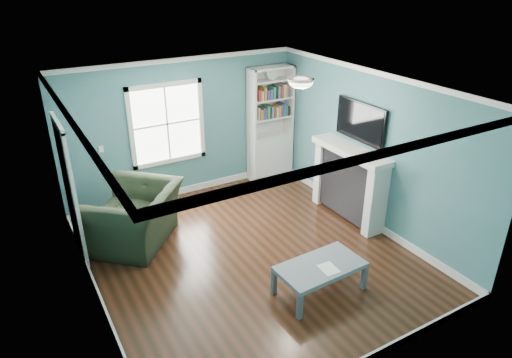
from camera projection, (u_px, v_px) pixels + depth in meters
floor at (250, 255)px, 7.00m from camera, size 5.00×5.00×0.00m
room_walls at (249, 160)px, 6.33m from camera, size 5.00×5.00×5.00m
trim at (249, 183)px, 6.48m from camera, size 4.50×5.00×2.60m
window at (167, 124)px, 8.20m from camera, size 1.40×0.06×1.50m
bookshelf at (270, 135)px, 9.22m from camera, size 0.90×0.35×2.31m
fireplace at (349, 184)px, 7.83m from camera, size 0.44×1.58×1.30m
tv at (361, 122)px, 7.42m from camera, size 0.06×1.10×0.65m
door at (69, 190)px, 6.64m from camera, size 0.12×0.98×2.17m
ceiling_fixture at (301, 82)px, 6.41m from camera, size 0.38×0.38×0.15m
light_switch at (101, 149)px, 7.76m from camera, size 0.08×0.01×0.12m
recliner at (133, 208)px, 7.10m from camera, size 1.60×1.64×1.22m
coffee_table at (320, 268)px, 6.09m from camera, size 1.19×0.68×0.42m
paper_sheet at (329, 269)px, 5.99m from camera, size 0.23×0.28×0.00m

